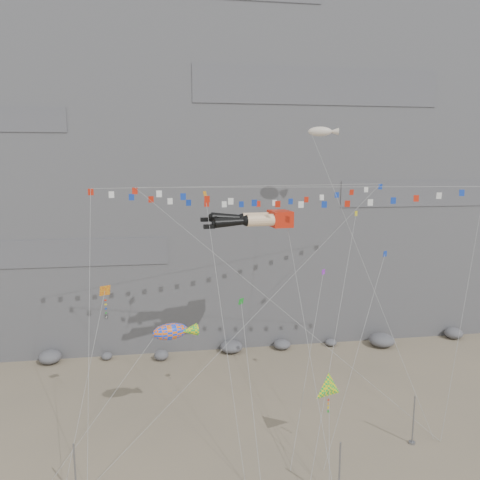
% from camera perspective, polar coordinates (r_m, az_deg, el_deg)
% --- Properties ---
extents(ground, '(120.00, 120.00, 0.00)m').
position_cam_1_polar(ground, '(40.76, 2.48, -22.70)').
color(ground, gray).
rests_on(ground, ground).
extents(cliff, '(80.00, 28.00, 50.00)m').
position_cam_1_polar(cliff, '(66.27, -2.92, 12.30)').
color(cliff, slate).
rests_on(cliff, ground).
extents(talus_boulders, '(60.00, 3.00, 1.20)m').
position_cam_1_polar(talus_boulders, '(55.45, -1.05, -12.91)').
color(talus_boulders, slate).
rests_on(talus_boulders, ground).
extents(anchor_pole_left, '(0.12, 0.12, 3.94)m').
position_cam_1_polar(anchor_pole_left, '(35.27, -19.45, -25.11)').
color(anchor_pole_left, gray).
rests_on(anchor_pole_left, ground).
extents(anchor_pole_center, '(0.12, 0.12, 4.22)m').
position_cam_1_polar(anchor_pole_center, '(33.92, 12.03, -26.01)').
color(anchor_pole_center, gray).
rests_on(anchor_pole_center, ground).
extents(anchor_pole_right, '(0.12, 0.12, 3.96)m').
position_cam_1_polar(anchor_pole_right, '(41.03, 20.39, -19.88)').
color(anchor_pole_right, gray).
rests_on(anchor_pole_right, ground).
extents(legs_kite, '(8.10, 15.80, 22.06)m').
position_cam_1_polar(legs_kite, '(41.24, 2.02, 2.52)').
color(legs_kite, red).
rests_on(legs_kite, ground).
extents(flag_banner_upper, '(27.86, 16.00, 27.27)m').
position_cam_1_polar(flag_banner_upper, '(43.59, 1.19, 6.55)').
color(flag_banner_upper, red).
rests_on(flag_banner_upper, ground).
extents(flag_banner_lower, '(29.47, 8.82, 22.59)m').
position_cam_1_polar(flag_banner_lower, '(39.86, 8.92, 6.36)').
color(flag_banner_lower, red).
rests_on(flag_banner_lower, ground).
extents(harlequin_kite, '(3.15, 8.88, 14.24)m').
position_cam_1_polar(harlequin_kite, '(38.63, -16.16, -6.02)').
color(harlequin_kite, red).
rests_on(harlequin_kite, ground).
extents(fish_windsock, '(10.51, 5.79, 12.92)m').
position_cam_1_polar(fish_windsock, '(37.37, -8.52, -10.99)').
color(fish_windsock, orange).
rests_on(fish_windsock, ground).
extents(delta_kite, '(2.76, 5.26, 7.33)m').
position_cam_1_polar(delta_kite, '(36.75, 10.81, -17.39)').
color(delta_kite, yellow).
rests_on(delta_kite, ground).
extents(blimp_windsock, '(7.06, 15.87, 29.28)m').
position_cam_1_polar(blimp_windsock, '(48.52, 9.77, 12.80)').
color(blimp_windsock, beige).
rests_on(blimp_windsock, ground).
extents(small_kite_a, '(2.20, 12.66, 22.47)m').
position_cam_1_polar(small_kite_a, '(40.48, -4.21, 5.02)').
color(small_kite_a, orange).
rests_on(small_kite_a, ground).
extents(small_kite_b, '(6.45, 11.57, 17.08)m').
position_cam_1_polar(small_kite_b, '(43.33, 10.06, -4.30)').
color(small_kite_b, purple).
rests_on(small_kite_b, ground).
extents(small_kite_c, '(1.18, 11.41, 14.95)m').
position_cam_1_polar(small_kite_c, '(38.49, 0.16, -7.79)').
color(small_kite_c, '#169523').
rests_on(small_kite_c, ground).
extents(small_kite_d, '(9.64, 15.98, 24.53)m').
position_cam_1_polar(small_kite_d, '(44.96, 13.86, 2.48)').
color(small_kite_d, yellow).
rests_on(small_kite_d, ground).
extents(small_kite_e, '(7.71, 7.24, 17.22)m').
position_cam_1_polar(small_kite_e, '(40.15, 17.13, -2.13)').
color(small_kite_e, '#1335A8').
rests_on(small_kite_e, ground).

